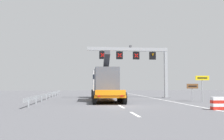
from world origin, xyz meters
name	(u,v)px	position (x,y,z in m)	size (l,w,h in m)	color
ground	(119,106)	(0.00, 0.00, 0.00)	(112.00, 112.00, 0.00)	#5B5B60
lane_markings	(106,98)	(0.04, 12.30, 0.01)	(0.20, 39.19, 0.01)	silver
edge_line_right	(152,98)	(6.20, 12.00, 0.01)	(0.20, 63.00, 0.01)	silver
overhead_lane_gantry	(139,57)	(4.33, 11.81, 5.41)	(11.04, 0.90, 7.03)	#9EA0A5
heavy_haul_truck_orange	(104,83)	(-0.50, 8.92, 1.99)	(3.25, 14.11, 5.30)	orange
exit_sign_yellow	(202,82)	(9.07, 3.53, 2.02)	(1.46, 0.15, 2.69)	#9EA0A5
tourist_info_sign_brown	(192,88)	(8.99, 5.69, 1.41)	(1.31, 0.15, 1.88)	#9EA0A5
crash_barrier_striped	(218,103)	(6.52, -3.93, 0.45)	(1.02, 0.55, 0.90)	red
guardrail_left	(49,94)	(-7.31, 12.22, 0.56)	(0.13, 28.44, 0.76)	#999EA3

